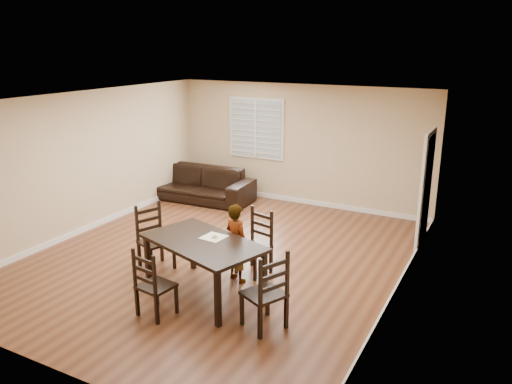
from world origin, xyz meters
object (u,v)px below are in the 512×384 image
at_px(dining_table, 203,246).
at_px(chair_far, 149,288).
at_px(sofa, 198,184).
at_px(chair_right, 270,296).
at_px(child, 237,243).
at_px(donut, 215,236).
at_px(chair_near, 259,243).
at_px(chair_left, 152,238).

distance_m(dining_table, chair_far, 0.98).
distance_m(chair_far, sofa, 5.31).
bearing_deg(chair_right, sofa, -110.97).
bearing_deg(dining_table, chair_right, -0.78).
distance_m(child, donut, 0.51).
bearing_deg(chair_right, chair_far, -47.62).
relative_size(dining_table, sofa, 0.77).
bearing_deg(dining_table, chair_near, 90.41).
relative_size(chair_far, child, 0.79).
relative_size(chair_near, chair_left, 0.98).
relative_size(chair_left, child, 0.86).
height_order(chair_far, chair_right, chair_right).
xyz_separation_m(chair_far, chair_left, (-1.02, 1.32, 0.04)).
xyz_separation_m(chair_left, child, (1.49, 0.19, 0.14)).
relative_size(chair_far, chair_right, 0.91).
xyz_separation_m(dining_table, chair_right, (1.29, -0.43, -0.26)).
distance_m(chair_left, chair_right, 2.72).
relative_size(chair_right, sofa, 0.41).
xyz_separation_m(dining_table, child, (0.20, 0.62, -0.13)).
bearing_deg(chair_right, chair_near, -122.02).
bearing_deg(donut, chair_far, -107.94).
bearing_deg(chair_near, chair_far, -92.93).
height_order(chair_right, donut, chair_right).
xyz_separation_m(child, donut, (-0.12, -0.43, 0.24)).
xyz_separation_m(chair_far, sofa, (-2.44, 4.72, -0.06)).
bearing_deg(donut, chair_left, 170.17).
distance_m(chair_left, donut, 1.44).
height_order(chair_far, sofa, chair_far).
distance_m(chair_right, donut, 1.40).
bearing_deg(child, sofa, -27.83).
distance_m(chair_near, chair_right, 1.79).
distance_m(donut, sofa, 4.61).
xyz_separation_m(dining_table, chair_near, (0.34, 1.08, -0.28)).
height_order(chair_right, child, child).
distance_m(chair_far, child, 1.59).
bearing_deg(chair_right, child, -108.07).
height_order(chair_near, chair_left, chair_left).
bearing_deg(chair_near, sofa, 152.07).
relative_size(chair_right, child, 0.87).
bearing_deg(chair_left, sofa, 43.82).
bearing_deg(child, chair_left, 27.44).
height_order(chair_right, sofa, chair_right).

